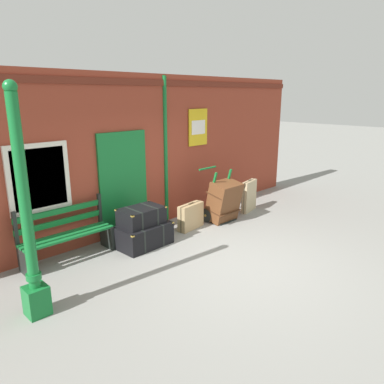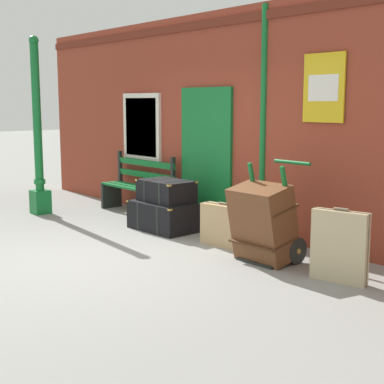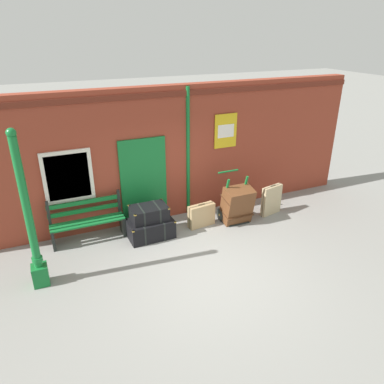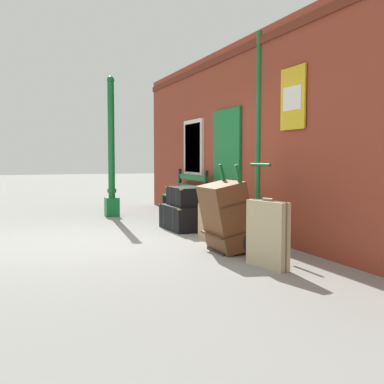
# 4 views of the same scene
# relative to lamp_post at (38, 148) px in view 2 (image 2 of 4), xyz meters

# --- Properties ---
(ground_plane) EXTENTS (60.00, 60.00, 0.00)m
(ground_plane) POSITION_rel_lamp_post_xyz_m (2.99, -0.88, -1.12)
(ground_plane) COLOR gray
(brick_facade) EXTENTS (10.40, 0.35, 3.20)m
(brick_facade) POSITION_rel_lamp_post_xyz_m (2.97, 1.72, 0.48)
(brick_facade) COLOR brown
(brick_facade) RESTS_ON ground
(lamp_post) EXTENTS (0.28, 0.28, 2.95)m
(lamp_post) POSITION_rel_lamp_post_xyz_m (0.00, 0.00, 0.00)
(lamp_post) COLOR #146B2D
(lamp_post) RESTS_ON ground
(platform_bench) EXTENTS (1.60, 0.43, 1.01)m
(platform_bench) POSITION_rel_lamp_post_xyz_m (1.07, 1.28, -0.68)
(platform_bench) COLOR #146B2D
(platform_bench) RESTS_ON ground
(steamer_trunk_base) EXTENTS (1.03, 0.68, 0.43)m
(steamer_trunk_base) POSITION_rel_lamp_post_xyz_m (2.37, 0.82, -0.91)
(steamer_trunk_base) COLOR black
(steamer_trunk_base) RESTS_ON ground
(steamer_trunk_middle) EXTENTS (0.81, 0.55, 0.33)m
(steamer_trunk_middle) POSITION_rel_lamp_post_xyz_m (2.37, 0.86, -0.54)
(steamer_trunk_middle) COLOR black
(steamer_trunk_middle) RESTS_ON steamer_trunk_base
(porters_trolley) EXTENTS (0.71, 0.69, 1.18)m
(porters_trolley) POSITION_rel_lamp_post_xyz_m (4.50, 0.80, -0.85)
(porters_trolley) COLOR black
(porters_trolley) RESTS_ON ground
(large_brown_trunk) EXTENTS (0.70, 0.61, 0.95)m
(large_brown_trunk) POSITION_rel_lamp_post_xyz_m (4.50, 0.62, -0.65)
(large_brown_trunk) COLOR brown
(large_brown_trunk) RESTS_ON ground
(suitcase_brown) EXTENTS (0.68, 0.28, 0.59)m
(suitcase_brown) POSITION_rel_lamp_post_xyz_m (3.64, 0.81, -0.85)
(suitcase_brown) COLOR tan
(suitcase_brown) RESTS_ON ground
(suitcase_beige) EXTENTS (0.61, 0.26, 0.80)m
(suitcase_beige) POSITION_rel_lamp_post_xyz_m (5.52, 0.68, -0.74)
(suitcase_beige) COLOR tan
(suitcase_beige) RESTS_ON ground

